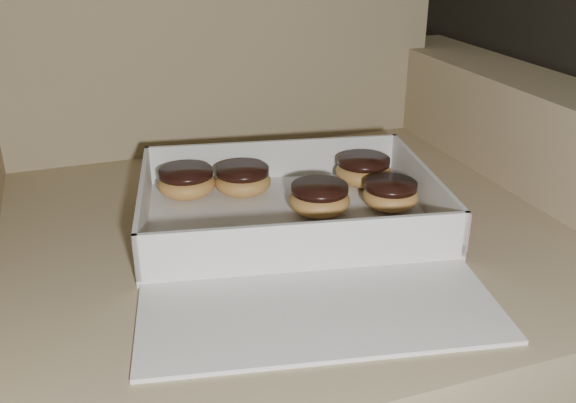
% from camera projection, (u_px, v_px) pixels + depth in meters
% --- Properties ---
extents(armchair, '(0.96, 0.81, 1.00)m').
position_uv_depth(armchair, '(264.00, 278.00, 0.97)').
color(armchair, '#867955').
rests_on(armchair, floor).
extents(bakery_box, '(0.45, 0.50, 0.06)m').
position_uv_depth(bakery_box, '(295.00, 225.00, 0.81)').
color(bakery_box, silver).
rests_on(bakery_box, armchair).
extents(donut_a, '(0.08, 0.08, 0.04)m').
position_uv_depth(donut_a, '(243.00, 180.00, 0.91)').
color(donut_a, '#CA9246').
rests_on(donut_a, bakery_box).
extents(donut_b, '(0.08, 0.08, 0.04)m').
position_uv_depth(donut_b, '(319.00, 198.00, 0.85)').
color(donut_b, '#CA9246').
rests_on(donut_b, bakery_box).
extents(donut_c, '(0.08, 0.08, 0.04)m').
position_uv_depth(donut_c, '(390.00, 194.00, 0.86)').
color(donut_c, '#CA9246').
rests_on(donut_c, bakery_box).
extents(donut_d, '(0.08, 0.08, 0.04)m').
position_uv_depth(donut_d, '(187.00, 182.00, 0.90)').
color(donut_d, '#CA9246').
rests_on(donut_d, bakery_box).
extents(donut_e, '(0.08, 0.08, 0.04)m').
position_uv_depth(donut_e, '(363.00, 170.00, 0.94)').
color(donut_e, '#CA9246').
rests_on(donut_e, bakery_box).
extents(crumb_a, '(0.01, 0.01, 0.00)m').
position_uv_depth(crumb_a, '(345.00, 246.00, 0.77)').
color(crumb_a, black).
rests_on(crumb_a, bakery_box).
extents(crumb_b, '(0.01, 0.01, 0.00)m').
position_uv_depth(crumb_b, '(270.00, 228.00, 0.81)').
color(crumb_b, black).
rests_on(crumb_b, bakery_box).
extents(crumb_c, '(0.01, 0.01, 0.00)m').
position_uv_depth(crumb_c, '(328.00, 238.00, 0.79)').
color(crumb_c, black).
rests_on(crumb_c, bakery_box).
extents(crumb_d, '(0.01, 0.01, 0.00)m').
position_uv_depth(crumb_d, '(264.00, 238.00, 0.79)').
color(crumb_d, black).
rests_on(crumb_d, bakery_box).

